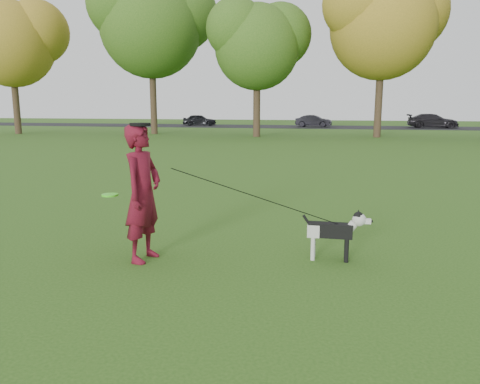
% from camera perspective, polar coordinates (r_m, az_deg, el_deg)
% --- Properties ---
extents(ground, '(120.00, 120.00, 0.00)m').
position_cam_1_polar(ground, '(6.67, -0.87, -8.57)').
color(ground, '#285116').
rests_on(ground, ground).
extents(road, '(120.00, 7.00, 0.02)m').
position_cam_1_polar(road, '(46.21, 10.03, 7.81)').
color(road, black).
rests_on(road, ground).
extents(man, '(0.56, 0.76, 1.94)m').
position_cam_1_polar(man, '(6.68, -11.77, -0.15)').
color(man, '#570C1E').
rests_on(man, ground).
extents(dog, '(0.98, 0.20, 0.74)m').
position_cam_1_polar(dog, '(6.77, 11.59, -4.47)').
color(dog, black).
rests_on(dog, ground).
extents(car_left, '(3.57, 1.98, 1.15)m').
position_cam_1_polar(car_left, '(48.16, -4.95, 8.74)').
color(car_left, black).
rests_on(car_left, road).
extents(car_mid, '(3.53, 1.56, 1.13)m').
position_cam_1_polar(car_mid, '(46.22, 8.97, 8.55)').
color(car_mid, black).
rests_on(car_mid, road).
extents(car_right, '(4.47, 1.82, 1.30)m').
position_cam_1_polar(car_right, '(46.96, 22.44, 8.02)').
color(car_right, black).
rests_on(car_right, road).
extents(man_held_items, '(3.39, 0.70, 1.45)m').
position_cam_1_polar(man_held_items, '(6.45, 2.43, -0.72)').
color(man_held_items, '#46F41E').
rests_on(man_held_items, ground).
extents(tree_row, '(51.74, 8.86, 12.01)m').
position_cam_1_polar(tree_row, '(32.75, 7.01, 19.76)').
color(tree_row, '#38281C').
rests_on(tree_row, ground).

